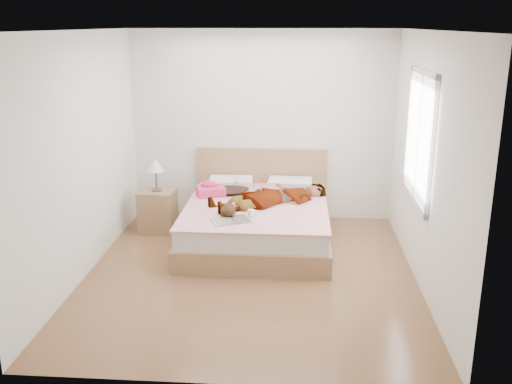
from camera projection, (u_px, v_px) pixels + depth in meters
ground at (250, 275)px, 6.29m from camera, size 4.00×4.00×0.00m
woman at (272, 193)px, 7.12m from camera, size 1.69×1.36×0.22m
hair at (231, 188)px, 7.61m from camera, size 0.50×0.61×0.09m
phone at (236, 179)px, 7.52m from camera, size 0.08×0.10×0.05m
room_shell at (419, 138)px, 6.02m from camera, size 4.00×4.00×4.00m
bed at (257, 220)px, 7.20m from camera, size 1.80×2.08×1.00m
towel at (210, 190)px, 7.41m from camera, size 0.43×0.39×0.19m
magazine at (232, 220)px, 6.46m from camera, size 0.51×0.43×0.03m
coffee_mug at (251, 213)px, 6.58m from camera, size 0.11×0.09×0.09m
plush_toy at (228, 210)px, 6.59m from camera, size 0.18×0.27×0.15m
nightstand at (158, 207)px, 7.54m from camera, size 0.47×0.42×0.98m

